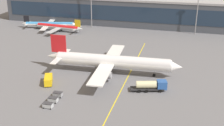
{
  "coord_description": "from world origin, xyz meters",
  "views": [
    {
      "loc": [
        22.5,
        -82.48,
        40.51
      ],
      "look_at": [
        -0.27,
        4.44,
        4.5
      ],
      "focal_mm": 46.96,
      "sensor_mm": 36.0,
      "label": 1
    }
  ],
  "objects_px": {
    "main_airliner": "(112,61)",
    "baggage_cart_0": "(48,105)",
    "baggage_cart_1": "(53,100)",
    "baggage_cart_2": "(58,94)",
    "lavatory_truck": "(48,79)",
    "commuter_jet_near": "(58,27)",
    "commuter_jet_far": "(49,24)",
    "fuel_tanker": "(151,85)"
  },
  "relations": [
    {
      "from": "baggage_cart_1",
      "to": "main_airliner",
      "type": "bearing_deg",
      "value": 65.51
    },
    {
      "from": "baggage_cart_1",
      "to": "baggage_cart_2",
      "type": "relative_size",
      "value": 1.0
    },
    {
      "from": "main_airliner",
      "to": "baggage_cart_0",
      "type": "bearing_deg",
      "value": -111.83
    },
    {
      "from": "lavatory_truck",
      "to": "commuter_jet_near",
      "type": "height_order",
      "value": "commuter_jet_near"
    },
    {
      "from": "main_airliner",
      "to": "baggage_cart_2",
      "type": "relative_size",
      "value": 17.63
    },
    {
      "from": "baggage_cart_0",
      "to": "baggage_cart_2",
      "type": "height_order",
      "value": "same"
    },
    {
      "from": "fuel_tanker",
      "to": "lavatory_truck",
      "type": "xyz_separation_m",
      "value": [
        -31.92,
        -3.26,
        -0.32
      ]
    },
    {
      "from": "baggage_cart_1",
      "to": "baggage_cart_2",
      "type": "bearing_deg",
      "value": 90.33
    },
    {
      "from": "lavatory_truck",
      "to": "commuter_jet_far",
      "type": "relative_size",
      "value": 0.21
    },
    {
      "from": "baggage_cart_1",
      "to": "baggage_cart_2",
      "type": "xyz_separation_m",
      "value": [
        -0.02,
        3.2,
        0.0
      ]
    },
    {
      "from": "commuter_jet_far",
      "to": "commuter_jet_near",
      "type": "height_order",
      "value": "commuter_jet_near"
    },
    {
      "from": "lavatory_truck",
      "to": "commuter_jet_far",
      "type": "bearing_deg",
      "value": 115.67
    },
    {
      "from": "main_airliner",
      "to": "baggage_cart_2",
      "type": "distance_m",
      "value": 23.36
    },
    {
      "from": "baggage_cart_1",
      "to": "fuel_tanker",
      "type": "bearing_deg",
      "value": 28.42
    },
    {
      "from": "baggage_cart_2",
      "to": "lavatory_truck",
      "type": "bearing_deg",
      "value": 131.54
    },
    {
      "from": "fuel_tanker",
      "to": "baggage_cart_2",
      "type": "distance_m",
      "value": 27.58
    },
    {
      "from": "commuter_jet_far",
      "to": "baggage_cart_2",
      "type": "bearing_deg",
      "value": -62.36
    },
    {
      "from": "baggage_cart_0",
      "to": "commuter_jet_near",
      "type": "height_order",
      "value": "commuter_jet_near"
    },
    {
      "from": "fuel_tanker",
      "to": "baggage_cart_1",
      "type": "relative_size",
      "value": 4.16
    },
    {
      "from": "main_airliner",
      "to": "lavatory_truck",
      "type": "bearing_deg",
      "value": -142.73
    },
    {
      "from": "fuel_tanker",
      "to": "baggage_cart_2",
      "type": "xyz_separation_m",
      "value": [
        -25.45,
        -10.56,
        -0.96
      ]
    },
    {
      "from": "fuel_tanker",
      "to": "baggage_cart_2",
      "type": "height_order",
      "value": "fuel_tanker"
    },
    {
      "from": "fuel_tanker",
      "to": "commuter_jet_near",
      "type": "xyz_separation_m",
      "value": [
        -54.51,
        54.18,
        0.47
      ]
    },
    {
      "from": "baggage_cart_2",
      "to": "commuter_jet_near",
      "type": "height_order",
      "value": "commuter_jet_near"
    },
    {
      "from": "lavatory_truck",
      "to": "main_airliner",
      "type": "bearing_deg",
      "value": 37.27
    },
    {
      "from": "baggage_cart_0",
      "to": "baggage_cart_2",
      "type": "distance_m",
      "value": 6.4
    },
    {
      "from": "commuter_jet_near",
      "to": "lavatory_truck",
      "type": "bearing_deg",
      "value": -68.53
    },
    {
      "from": "main_airliner",
      "to": "commuter_jet_far",
      "type": "distance_m",
      "value": 67.44
    },
    {
      "from": "commuter_jet_far",
      "to": "baggage_cart_1",
      "type": "bearing_deg",
      "value": -63.4
    },
    {
      "from": "baggage_cart_1",
      "to": "commuter_jet_near",
      "type": "relative_size",
      "value": 0.1
    },
    {
      "from": "fuel_tanker",
      "to": "main_airliner",
      "type": "bearing_deg",
      "value": 146.06
    },
    {
      "from": "lavatory_truck",
      "to": "commuter_jet_near",
      "type": "xyz_separation_m",
      "value": [
        -22.59,
        57.43,
        0.79
      ]
    },
    {
      "from": "fuel_tanker",
      "to": "commuter_jet_far",
      "type": "distance_m",
      "value": 84.79
    },
    {
      "from": "baggage_cart_0",
      "to": "commuter_jet_far",
      "type": "height_order",
      "value": "commuter_jet_far"
    },
    {
      "from": "fuel_tanker",
      "to": "baggage_cart_0",
      "type": "xyz_separation_m",
      "value": [
        -25.42,
        -16.96,
        -0.96
      ]
    },
    {
      "from": "baggage_cart_2",
      "to": "commuter_jet_near",
      "type": "xyz_separation_m",
      "value": [
        -29.06,
        64.74,
        1.43
      ]
    },
    {
      "from": "baggage_cart_0",
      "to": "baggage_cart_2",
      "type": "xyz_separation_m",
      "value": [
        -0.04,
        6.4,
        0.0
      ]
    },
    {
      "from": "main_airliner",
      "to": "baggage_cart_0",
      "type": "distance_m",
      "value": 29.11
    },
    {
      "from": "main_airliner",
      "to": "fuel_tanker",
      "type": "relative_size",
      "value": 4.24
    },
    {
      "from": "commuter_jet_far",
      "to": "commuter_jet_near",
      "type": "relative_size",
      "value": 1.04
    },
    {
      "from": "fuel_tanker",
      "to": "baggage_cart_0",
      "type": "height_order",
      "value": "fuel_tanker"
    },
    {
      "from": "fuel_tanker",
      "to": "baggage_cart_1",
      "type": "xyz_separation_m",
      "value": [
        -25.43,
        -13.76,
        -0.96
      ]
    }
  ]
}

